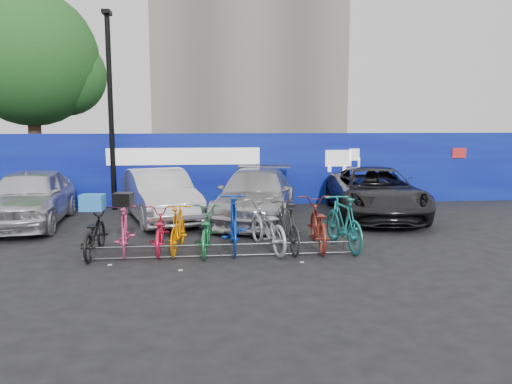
{
  "coord_description": "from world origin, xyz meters",
  "views": [
    {
      "loc": [
        -0.3,
        -10.64,
        2.81
      ],
      "look_at": [
        0.99,
        2.0,
        0.99
      ],
      "focal_mm": 35.0,
      "sensor_mm": 36.0,
      "label": 1
    }
  ],
  "objects": [
    {
      "name": "car_2",
      "position": [
        1.12,
        3.32,
        0.71
      ],
      "size": [
        3.06,
        5.25,
        1.43
      ],
      "primitive_type": "imported",
      "rotation": [
        0.0,
        0.0,
        -0.23
      ],
      "color": "#ADAEB2",
      "rests_on": "ground"
    },
    {
      "name": "cargo_crate",
      "position": [
        -2.65,
        -0.12,
        1.13
      ],
      "size": [
        0.5,
        0.4,
        0.34
      ],
      "primitive_type": "cube",
      "rotation": [
        0.0,
        0.0,
        -0.09
      ],
      "color": "blue",
      "rests_on": "bike_0"
    },
    {
      "name": "hoarding",
      "position": [
        0.01,
        6.0,
        1.2
      ],
      "size": [
        22.0,
        0.18,
        2.4
      ],
      "color": "#0A0B8F",
      "rests_on": "ground"
    },
    {
      "name": "tree",
      "position": [
        -6.77,
        10.06,
        5.07
      ],
      "size": [
        5.4,
        5.2,
        7.8
      ],
      "color": "#382314",
      "rests_on": "ground"
    },
    {
      "name": "car_1",
      "position": [
        -1.6,
        3.52,
        0.72
      ],
      "size": [
        2.75,
        4.62,
        1.44
      ],
      "primitive_type": "imported",
      "rotation": [
        0.0,
        0.0,
        0.3
      ],
      "color": "silver",
      "rests_on": "ground"
    },
    {
      "name": "bike_9",
      "position": [
        2.71,
        -0.13,
        0.59
      ],
      "size": [
        0.81,
        2.03,
        1.19
      ],
      "primitive_type": "imported",
      "rotation": [
        0.0,
        0.0,
        3.27
      ],
      "color": "#1C7E7C",
      "rests_on": "ground"
    },
    {
      "name": "lamppost",
      "position": [
        -3.2,
        5.4,
        3.27
      ],
      "size": [
        0.25,
        0.5,
        6.11
      ],
      "color": "black",
      "rests_on": "ground"
    },
    {
      "name": "bike_8",
      "position": [
        2.17,
        0.04,
        0.55
      ],
      "size": [
        0.89,
        2.13,
        1.09
      ],
      "primitive_type": "imported",
      "rotation": [
        0.0,
        0.0,
        3.06
      ],
      "color": "maroon",
      "rests_on": "ground"
    },
    {
      "name": "cargo_topcase",
      "position": [
        -2.04,
        0.0,
        1.17
      ],
      "size": [
        0.43,
        0.39,
        0.27
      ],
      "primitive_type": "cube",
      "rotation": [
        0.0,
        0.0,
        -0.18
      ],
      "color": "black",
      "rests_on": "bike_1"
    },
    {
      "name": "bike_4",
      "position": [
        -0.32,
        -0.13,
        0.48
      ],
      "size": [
        0.76,
        1.88,
        0.97
      ],
      "primitive_type": "imported",
      "rotation": [
        0.0,
        0.0,
        3.07
      ],
      "color": "#1B7238",
      "rests_on": "ground"
    },
    {
      "name": "bike_0",
      "position": [
        -2.65,
        -0.12,
        0.48
      ],
      "size": [
        0.65,
        1.83,
        0.96
      ],
      "primitive_type": "imported",
      "rotation": [
        0.0,
        0.0,
        3.14
      ],
      "color": "black",
      "rests_on": "ground"
    },
    {
      "name": "bike_5",
      "position": [
        0.29,
        -0.01,
        0.61
      ],
      "size": [
        0.62,
        2.05,
        1.23
      ],
      "primitive_type": "imported",
      "rotation": [
        0.0,
        0.0,
        3.12
      ],
      "color": "#0D35A9",
      "rests_on": "ground"
    },
    {
      "name": "bike_3",
      "position": [
        -0.91,
        -0.03,
        0.5
      ],
      "size": [
        0.67,
        1.72,
        1.01
      ],
      "primitive_type": "imported",
      "rotation": [
        0.0,
        0.0,
        3.02
      ],
      "color": "orange",
      "rests_on": "ground"
    },
    {
      "name": "car_3",
      "position": [
        4.66,
        3.5,
        0.72
      ],
      "size": [
        3.03,
        5.43,
        1.44
      ],
      "primitive_type": "imported",
      "rotation": [
        0.0,
        0.0,
        -0.13
      ],
      "color": "black",
      "rests_on": "ground"
    },
    {
      "name": "bike_rack",
      "position": [
        -0.0,
        -0.6,
        0.16
      ],
      "size": [
        5.6,
        0.03,
        0.3
      ],
      "color": "#595B60",
      "rests_on": "ground"
    },
    {
      "name": "bike_1",
      "position": [
        -2.04,
        0.0,
        0.51
      ],
      "size": [
        0.69,
        1.76,
        1.03
      ],
      "primitive_type": "imported",
      "rotation": [
        0.0,
        0.0,
        3.26
      ],
      "color": "#EE4586",
      "rests_on": "ground"
    },
    {
      "name": "bike_6",
      "position": [
        1.02,
        -0.06,
        0.54
      ],
      "size": [
        1.18,
        2.15,
        1.07
      ],
      "primitive_type": "imported",
      "rotation": [
        0.0,
        0.0,
        3.38
      ],
      "color": "#AAADB2",
      "rests_on": "ground"
    },
    {
      "name": "car_0",
      "position": [
        -5.04,
        3.23,
        0.77
      ],
      "size": [
        2.14,
        4.65,
        1.54
      ],
      "primitive_type": "imported",
      "rotation": [
        0.0,
        0.0,
        0.07
      ],
      "color": "silver",
      "rests_on": "ground"
    },
    {
      "name": "bike_7",
      "position": [
        1.45,
        -0.14,
        0.55
      ],
      "size": [
        0.73,
        1.88,
        1.1
      ],
      "primitive_type": "imported",
      "rotation": [
        0.0,
        0.0,
        3.26
      ],
      "color": "#2A2A2D",
      "rests_on": "ground"
    },
    {
      "name": "bike_2",
      "position": [
        -1.32,
        0.06,
        0.46
      ],
      "size": [
        0.68,
        1.79,
        0.93
      ],
      "primitive_type": "imported",
      "rotation": [
        0.0,
        0.0,
        3.18
      ],
      "color": "red",
      "rests_on": "ground"
    },
    {
      "name": "ground",
      "position": [
        0.0,
        0.0,
        0.0
      ],
      "size": [
        100.0,
        100.0,
        0.0
      ],
      "primitive_type": "plane",
      "color": "black",
      "rests_on": "ground"
    }
  ]
}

